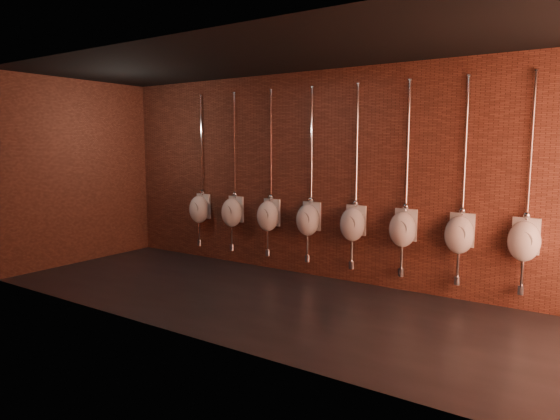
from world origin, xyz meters
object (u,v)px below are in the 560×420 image
(urinal_1, at_px, (232,212))
(urinal_5, at_px, (403,228))
(urinal_4, at_px, (353,223))
(urinal_7, at_px, (524,240))
(urinal_2, at_px, (268,215))
(urinal_0, at_px, (199,208))
(urinal_6, at_px, (460,234))
(urinal_3, at_px, (308,219))

(urinal_1, xyz_separation_m, urinal_5, (3.07, 0.00, 0.00))
(urinal_4, height_order, urinal_7, same)
(urinal_2, bearing_deg, urinal_5, 0.00)
(urinal_0, relative_size, urinal_7, 1.00)
(urinal_2, bearing_deg, urinal_7, 0.00)
(urinal_0, xyz_separation_m, urinal_5, (3.84, 0.00, 0.00))
(urinal_0, height_order, urinal_4, same)
(urinal_5, bearing_deg, urinal_2, 180.00)
(urinal_1, relative_size, urinal_4, 1.00)
(urinal_1, height_order, urinal_7, same)
(urinal_4, height_order, urinal_6, same)
(urinal_7, bearing_deg, urinal_5, 180.00)
(urinal_3, height_order, urinal_4, same)
(urinal_2, relative_size, urinal_7, 1.00)
(urinal_3, relative_size, urinal_7, 1.00)
(urinal_0, distance_m, urinal_5, 3.84)
(urinal_7, bearing_deg, urinal_0, 180.00)
(urinal_5, bearing_deg, urinal_0, 180.00)
(urinal_0, height_order, urinal_5, same)
(urinal_0, bearing_deg, urinal_7, 0.00)
(urinal_1, height_order, urinal_2, same)
(urinal_3, bearing_deg, urinal_4, 0.00)
(urinal_3, distance_m, urinal_5, 1.54)
(urinal_1, xyz_separation_m, urinal_7, (4.61, 0.00, 0.00))
(urinal_1, distance_m, urinal_6, 3.84)
(urinal_2, distance_m, urinal_5, 2.30)
(urinal_3, xyz_separation_m, urinal_7, (3.07, 0.00, 0.00))
(urinal_6, bearing_deg, urinal_5, 180.00)
(urinal_3, bearing_deg, urinal_2, 180.00)
(urinal_4, height_order, urinal_5, same)
(urinal_5, bearing_deg, urinal_3, 180.00)
(urinal_1, relative_size, urinal_5, 1.00)
(urinal_2, height_order, urinal_5, same)
(urinal_0, bearing_deg, urinal_6, 0.00)
(urinal_5, bearing_deg, urinal_4, 180.00)
(urinal_4, relative_size, urinal_5, 1.00)
(urinal_4, xyz_separation_m, urinal_7, (2.30, 0.00, 0.00))
(urinal_3, bearing_deg, urinal_0, 180.00)
(urinal_3, relative_size, urinal_6, 1.00)
(urinal_2, relative_size, urinal_3, 1.00)
(urinal_3, bearing_deg, urinal_1, 180.00)
(urinal_2, relative_size, urinal_4, 1.00)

